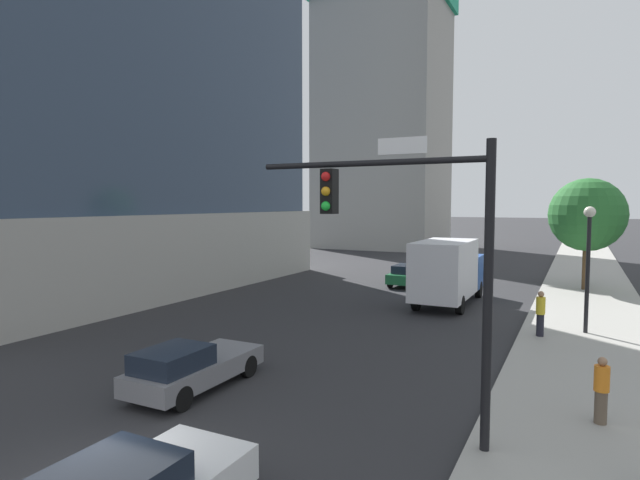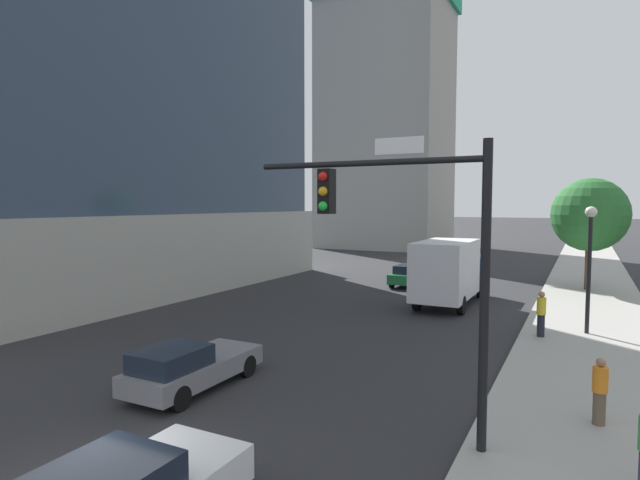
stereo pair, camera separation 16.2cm
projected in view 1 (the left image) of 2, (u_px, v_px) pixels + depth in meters
name	position (u px, v px, depth m)	size (l,w,h in m)	color
sidewalk	(590.00, 319.00, 23.38)	(5.13, 120.00, 0.15)	#9E9B93
construction_building	(384.00, 104.00, 62.26)	(22.53, 13.15, 41.11)	#9E9B93
traffic_light_pole	(412.00, 233.00, 11.20)	(5.45, 0.48, 6.60)	black
street_lamp	(588.00, 249.00, 20.35)	(0.44, 0.44, 5.05)	black
street_tree	(587.00, 215.00, 30.69)	(4.36, 4.36, 6.68)	brown
car_gray	(191.00, 367.00, 14.57)	(1.75, 4.36, 1.39)	slate
car_green	(409.00, 275.00, 33.15)	(1.93, 4.03, 1.38)	#1E6638
box_truck	(448.00, 270.00, 26.86)	(2.46, 7.31, 3.41)	#1E4799
pedestrian_yellow_shirt	(540.00, 313.00, 19.98)	(0.34, 0.34, 1.77)	black
pedestrian_orange_shirt	(601.00, 390.00, 12.04)	(0.34, 0.34, 1.59)	brown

